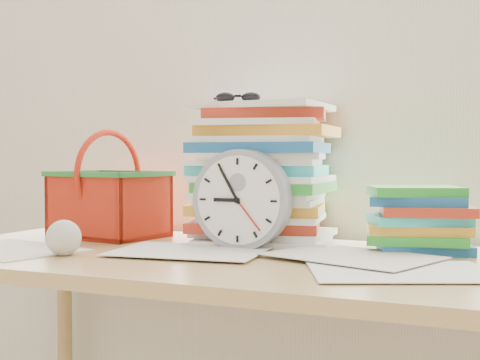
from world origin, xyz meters
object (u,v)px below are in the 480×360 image
at_px(desk, 213,286).
at_px(basket, 109,185).
at_px(paper_stack, 262,173).
at_px(book_stack, 419,219).
at_px(clock, 242,200).

xyz_separation_m(desk, basket, (-0.39, 0.16, 0.22)).
xyz_separation_m(desk, paper_stack, (0.03, 0.23, 0.25)).
height_order(paper_stack, basket, paper_stack).
height_order(desk, book_stack, book_stack).
bearing_deg(clock, paper_stack, 93.41).
height_order(paper_stack, book_stack, paper_stack).
xyz_separation_m(clock, book_stack, (0.38, 0.12, -0.04)).
bearing_deg(desk, book_stack, 25.61).
relative_size(paper_stack, basket, 1.24).
relative_size(desk, clock, 6.02).
relative_size(clock, basket, 0.83).
height_order(clock, book_stack, clock).
bearing_deg(book_stack, basket, -177.14).
bearing_deg(paper_stack, clock, -86.59).
relative_size(desk, paper_stack, 4.04).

